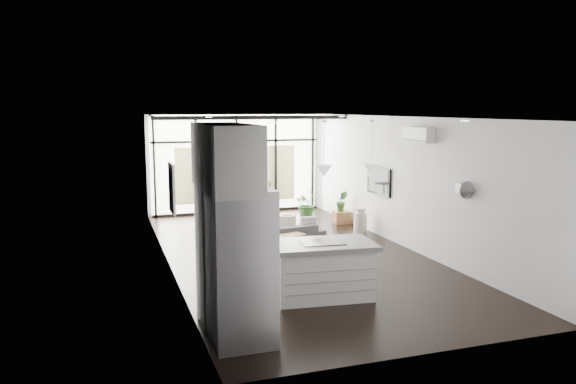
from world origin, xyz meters
TOP-DOWN VIEW (x-y plane):
  - floor at (0.00, 0.00)m, footprint 5.00×10.00m
  - ceiling at (0.00, 0.00)m, footprint 5.00×10.00m
  - wall_left at (-2.50, 0.00)m, footprint 0.02×10.00m
  - wall_right at (2.50, 0.00)m, footprint 0.02×10.00m
  - wall_back at (0.00, 5.00)m, footprint 5.00×0.02m
  - wall_front at (0.00, -5.00)m, footprint 5.00×0.02m
  - glazing at (0.00, 4.88)m, footprint 5.00×0.20m
  - skylight at (0.00, 4.00)m, footprint 4.70×1.90m
  - neighbour_building at (0.00, 4.95)m, footprint 3.50×0.02m
  - island at (-0.41, -2.65)m, footprint 1.71×1.13m
  - cooktop at (-0.41, -2.65)m, footprint 0.72×0.52m
  - fridge at (-2.04, -3.85)m, footprint 0.77×0.97m
  - appliance_column at (-2.11, -3.15)m, footprint 0.65×0.68m
  - upper_cabinets at (-2.12, -3.50)m, footprint 0.62×1.75m
  - pendant_left at (-0.40, -2.65)m, footprint 0.26×0.26m
  - pendant_right at (0.40, -2.65)m, footprint 0.26×0.26m
  - sofa at (0.03, 0.61)m, footprint 1.75×0.70m
  - console_bench at (-0.40, -0.15)m, footprint 1.34×0.73m
  - pouf at (0.61, 2.24)m, footprint 0.57×0.57m
  - crate at (2.22, 2.55)m, footprint 0.45×0.45m
  - plant_tall at (1.63, 3.56)m, footprint 0.86×0.91m
  - plant_crate at (2.22, 2.55)m, footprint 0.46×0.61m
  - milk_can at (2.17, 1.32)m, footprint 0.32×0.32m
  - bistro_set at (0.32, 4.57)m, footprint 1.64×0.68m
  - tv at (2.46, 1.00)m, footprint 0.05×1.10m
  - ac_unit at (2.38, -0.80)m, footprint 0.22×0.90m
  - framed_art at (-2.47, -0.50)m, footprint 0.04×0.70m

SIDE VIEW (x-z plane):
  - floor at x=0.00m, z-range 0.00..0.00m
  - crate at x=2.22m, z-range 0.00..0.31m
  - pouf at x=0.61m, z-range 0.00..0.38m
  - console_bench at x=-0.40m, z-range 0.00..0.42m
  - plant_tall at x=1.63m, z-range 0.00..0.60m
  - milk_can at x=2.17m, z-range 0.00..0.61m
  - sofa at x=0.03m, z-range 0.00..0.67m
  - bistro_set at x=0.32m, z-range 0.00..0.78m
  - plant_crate at x=2.22m, z-range 0.31..0.55m
  - island at x=-0.41m, z-range 0.00..0.89m
  - cooktop at x=-0.41m, z-range 0.89..0.90m
  - fridge at x=-2.04m, z-range 0.00..2.00m
  - neighbour_building at x=0.00m, z-range 0.30..1.90m
  - appliance_column at x=-2.11m, z-range 0.00..2.50m
  - tv at x=2.46m, z-range 0.98..1.62m
  - wall_left at x=-2.50m, z-range 0.00..2.80m
  - wall_right at x=2.50m, z-range 0.00..2.80m
  - wall_back at x=0.00m, z-range 0.00..2.80m
  - wall_front at x=0.00m, z-range 0.00..2.80m
  - glazing at x=0.00m, z-range 0.00..2.80m
  - framed_art at x=-2.47m, z-range 1.10..2.00m
  - pendant_left at x=-0.40m, z-range 1.93..2.11m
  - pendant_right at x=0.40m, z-range 1.93..2.11m
  - upper_cabinets at x=-2.12m, z-range 1.92..2.78m
  - ac_unit at x=2.38m, z-range 2.30..2.60m
  - skylight at x=0.00m, z-range 2.74..2.80m
  - ceiling at x=0.00m, z-range 2.80..2.80m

